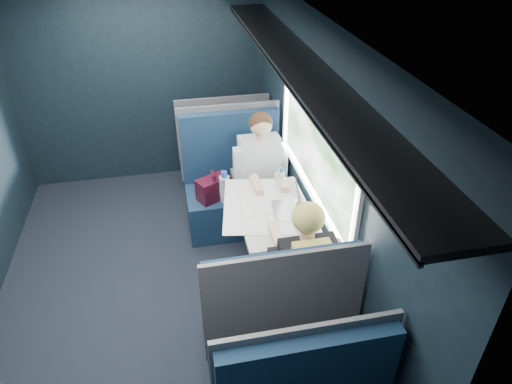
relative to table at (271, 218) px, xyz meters
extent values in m
cube|color=black|center=(-1.03, 0.00, -0.67)|extent=(2.80, 4.20, 0.01)
cube|color=black|center=(0.42, 0.00, 0.49)|extent=(0.10, 4.20, 2.30)
cube|color=black|center=(-1.03, 2.15, 0.49)|extent=(2.80, 0.10, 2.30)
cube|color=silver|center=(-1.03, 0.00, 1.69)|extent=(2.80, 4.20, 0.10)
cube|color=silver|center=(0.35, 0.00, 1.08)|extent=(0.03, 1.84, 0.07)
cube|color=silver|center=(0.35, 0.00, 0.23)|extent=(0.03, 1.84, 0.07)
cube|color=silver|center=(0.35, -0.89, 0.66)|extent=(0.03, 0.07, 0.78)
cube|color=silver|center=(0.35, 0.89, 0.66)|extent=(0.03, 0.07, 0.78)
cube|color=black|center=(0.19, 0.00, 1.32)|extent=(0.36, 4.10, 0.04)
cube|color=black|center=(0.02, 0.00, 1.30)|extent=(0.02, 4.10, 0.03)
cube|color=red|center=(0.35, 0.00, 1.23)|extent=(0.01, 0.10, 0.12)
cylinder|color=#54565E|center=(-0.15, 0.00, -0.31)|extent=(0.08, 0.08, 0.70)
cube|color=silver|center=(0.03, 0.00, 0.06)|extent=(0.62, 1.00, 0.04)
cube|color=#0D1F39|center=(-0.18, 0.78, -0.44)|extent=(1.00, 0.50, 0.45)
cube|color=#0D1F39|center=(-0.18, 1.08, 0.16)|extent=(1.00, 0.10, 0.75)
cube|color=#54565E|center=(-0.18, 1.14, 0.19)|extent=(1.04, 0.03, 0.82)
cube|color=#54565E|center=(-0.18, 0.73, -0.11)|extent=(0.06, 0.40, 0.20)
cube|color=#400D20|center=(-0.41, 0.72, -0.10)|extent=(0.37, 0.30, 0.23)
cylinder|color=#400D20|center=(-0.41, 0.72, 0.06)|extent=(0.09, 0.13, 0.03)
cylinder|color=silver|center=(-0.31, 0.65, -0.08)|extent=(0.10, 0.10, 0.27)
cylinder|color=blue|center=(-0.31, 0.65, 0.09)|extent=(0.06, 0.06, 0.06)
cube|color=#0D1F39|center=(-0.18, -0.78, -0.44)|extent=(1.00, 0.50, 0.45)
cube|color=#0D1F39|center=(-0.18, -1.08, 0.16)|extent=(1.00, 0.10, 0.75)
cube|color=#54565E|center=(-0.18, -1.14, 0.19)|extent=(1.04, 0.03, 0.82)
cube|color=#54565E|center=(-0.18, -0.73, -0.11)|extent=(0.06, 0.40, 0.20)
cube|color=#0D1F39|center=(-0.18, 1.88, -0.44)|extent=(1.00, 0.40, 0.45)
cube|color=#0D1F39|center=(-0.18, 1.64, 0.12)|extent=(1.00, 0.10, 0.66)
cube|color=#54565E|center=(-0.18, 1.59, 0.14)|extent=(1.04, 0.03, 0.72)
cube|color=#0D1F39|center=(-0.18, -1.64, 0.12)|extent=(1.00, 0.10, 0.66)
cube|color=#54565E|center=(-0.18, -1.59, 0.14)|extent=(1.04, 0.03, 0.72)
cube|color=black|center=(0.07, 0.64, -0.13)|extent=(0.36, 0.44, 0.16)
cube|color=black|center=(0.07, 0.44, -0.44)|extent=(0.32, 0.12, 0.45)
cube|color=silver|center=(0.07, 0.80, 0.12)|extent=(0.40, 0.29, 0.53)
cylinder|color=#D8A88C|center=(0.07, 0.76, 0.40)|extent=(0.10, 0.10, 0.06)
sphere|color=#D8A88C|center=(0.07, 0.74, 0.53)|extent=(0.21, 0.21, 0.21)
sphere|color=#382114|center=(0.07, 0.76, 0.55)|extent=(0.22, 0.22, 0.22)
cube|color=silver|center=(-0.15, 0.76, 0.12)|extent=(0.09, 0.12, 0.34)
cube|color=silver|center=(0.29, 0.76, 0.12)|extent=(0.09, 0.12, 0.34)
cube|color=black|center=(0.07, -0.64, -0.13)|extent=(0.36, 0.44, 0.16)
cube|color=black|center=(0.07, -0.44, -0.44)|extent=(0.32, 0.12, 0.45)
cube|color=black|center=(0.07, -0.80, 0.12)|extent=(0.40, 0.29, 0.53)
cylinder|color=#D8A88C|center=(0.07, -0.76, 0.40)|extent=(0.10, 0.10, 0.06)
sphere|color=#D8A88C|center=(0.07, -0.74, 0.53)|extent=(0.21, 0.21, 0.21)
sphere|color=tan|center=(0.07, -0.76, 0.55)|extent=(0.22, 0.22, 0.22)
cube|color=black|center=(-0.15, -0.76, 0.12)|extent=(0.09, 0.12, 0.34)
cube|color=black|center=(0.29, -0.76, 0.12)|extent=(0.09, 0.12, 0.34)
cube|color=tan|center=(0.07, -0.86, 0.24)|extent=(0.26, 0.07, 0.36)
cube|color=white|center=(-0.10, 0.11, 0.08)|extent=(0.72, 0.93, 0.01)
cube|color=silver|center=(0.12, -0.03, 0.08)|extent=(0.27, 0.34, 0.01)
cube|color=silver|center=(0.23, -0.03, 0.20)|extent=(0.05, 0.31, 0.21)
cube|color=black|center=(0.23, -0.03, 0.20)|extent=(0.04, 0.27, 0.17)
cylinder|color=silver|center=(0.17, 0.33, 0.16)|extent=(0.06, 0.06, 0.17)
cylinder|color=blue|center=(0.17, 0.33, 0.27)|extent=(0.03, 0.03, 0.04)
cylinder|color=white|center=(0.19, 0.33, 0.12)|extent=(0.08, 0.08, 0.10)
camera|label=1|loc=(-0.76, -3.06, 2.35)|focal=32.00mm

